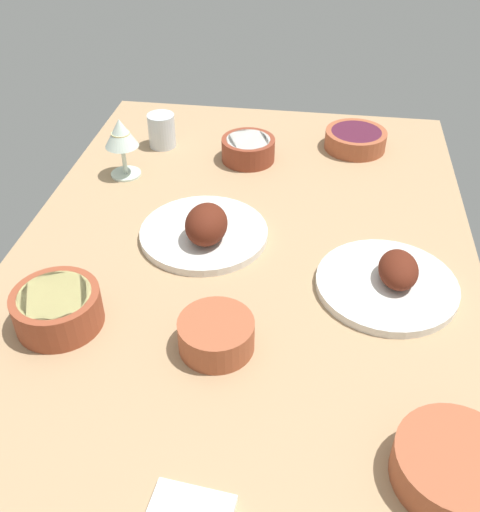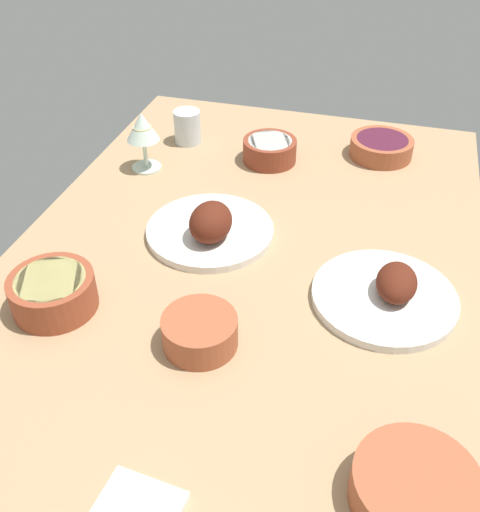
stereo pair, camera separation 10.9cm
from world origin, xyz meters
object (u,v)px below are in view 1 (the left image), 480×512
Objects in this scene: bowl_potatoes at (57,307)px; water_tumbler at (162,130)px; plate_near_viewer at (205,230)px; plate_far_side at (390,281)px; bowl_cream at (248,149)px; bowl_onions at (355,139)px; wine_glass at (121,136)px; bowl_pasta at (216,334)px; bowl_sauce at (455,466)px.

bowl_potatoes is 1.75× the size of water_tumbler.
plate_near_viewer is at bearing -154.22° from water_tumbler.
bowl_potatoes is at bearing 178.96° from water_tumbler.
plate_far_side is 53.48cm from bowl_cream.
bowl_cream is at bearing 110.81° from bowl_onions.
bowl_potatoes is at bearing 158.67° from bowl_cream.
bowl_potatoes is 85.61cm from bowl_onions.
plate_near_viewer is 1.83× the size of wine_glass.
water_tumbler is (47.44, 53.69, 2.50)cm from plate_far_side.
bowl_pasta is 70.76cm from water_tumbler.
bowl_onions is at bearing -17.38° from bowl_pasta.
bowl_pasta is (-18.50, 28.05, 1.27)cm from plate_far_side.
bowl_potatoes is at bearing 107.17° from plate_far_side.
water_tumbler is at bearing 25.78° from plate_near_viewer.
bowl_potatoes is 1.13× the size of bowl_cream.
bowl_potatoes is 1.19× the size of bowl_pasta.
bowl_sauce is 103.31cm from water_tumbler.
wine_glass is (68.83, 64.64, 7.07)cm from bowl_sauce.
bowl_pasta is (-28.03, -7.34, 0.54)cm from plate_near_viewer.
bowl_onions is 27.48cm from bowl_cream.
bowl_sauce is (-89.94, -11.66, 0.33)cm from bowl_onions.
bowl_cream is 61.91cm from bowl_pasta.
plate_far_side is at bearing -56.60° from bowl_pasta.
plate_far_side is 33.62cm from bowl_pasta.
plate_far_side is 0.99× the size of plate_near_viewer.
water_tumbler reaches higher than bowl_sauce.
plate_near_viewer is 1.99× the size of bowl_cream.
bowl_onions is at bearing -35.10° from bowl_potatoes.
bowl_onions is 90.70cm from bowl_sauce.
bowl_potatoes is at bearing 86.71° from bowl_pasta.
bowl_potatoes is at bearing 143.68° from plate_near_viewer.
bowl_sauce is at bearing -170.72° from plate_far_side.
plate_near_viewer reaches higher than bowl_cream.
bowl_onions is at bearing -34.34° from plate_near_viewer.
plate_far_side reaches higher than bowl_cream.
bowl_potatoes is (-26.49, 19.48, 1.07)cm from plate_near_viewer.
bowl_pasta is (-61.82, -3.28, -0.07)cm from bowl_cream.
bowl_potatoes is 64.41cm from water_tumbler.
plate_near_viewer is 62.19cm from bowl_sauce.
bowl_cream reaches higher than bowl_onions.
water_tumbler is at bearing 48.54° from plate_far_side.
water_tumbler is at bearing -17.67° from wine_glass.
water_tumbler reaches higher than plate_far_side.
plate_far_side reaches higher than bowl_onions.
bowl_sauce is 1.13× the size of wine_glass.
plate_near_viewer is 32.90cm from bowl_potatoes.
bowl_sauce is (-36.86, -6.02, 1.21)cm from plate_far_side.
wine_glass reaches higher than bowl_sauce.
bowl_potatoes is 26.87cm from bowl_pasta.
bowl_pasta is at bearing 123.40° from plate_far_side.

